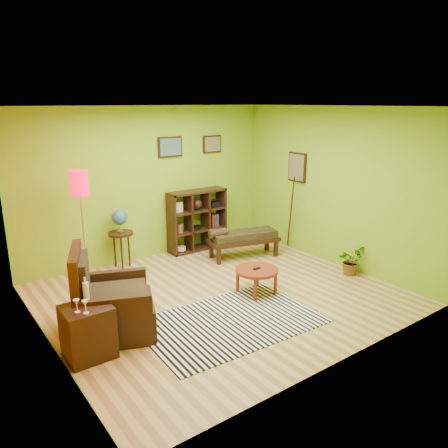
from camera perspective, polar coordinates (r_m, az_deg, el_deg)
ground at (r=6.79m, az=-0.50°, el=-9.24°), size 5.00×5.00×0.00m
room_shell at (r=6.21m, az=-1.31°, el=5.84°), size 5.04×4.54×2.82m
zebra_rug at (r=6.02m, az=0.87°, el=-12.61°), size 2.41×1.62×0.01m
coffee_table at (r=6.73m, az=4.28°, el=-6.32°), size 0.66×0.66×0.42m
armchair at (r=5.81m, az=-14.72°, el=-10.49°), size 1.22×1.20×1.15m
side_cabinet at (r=5.39m, az=-17.34°, el=-13.24°), size 0.53×0.48×0.94m
floor_lamp at (r=7.00m, az=-18.30°, el=3.78°), size 0.28×0.28×1.87m
globe_table at (r=7.81m, az=-13.42°, el=0.01°), size 0.44×0.44×1.07m
cube_shelf at (r=8.65m, az=-3.43°, el=0.51°), size 1.20×0.35×1.20m
bench at (r=8.23m, az=2.39°, el=-1.76°), size 1.41×0.78×0.62m
potted_plant at (r=7.81m, az=16.16°, el=-4.97°), size 0.58×0.61×0.38m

